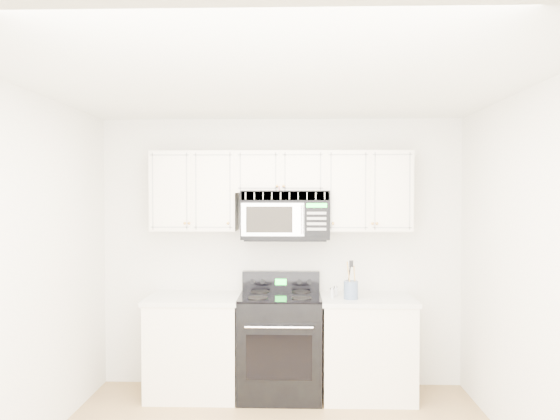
{
  "coord_description": "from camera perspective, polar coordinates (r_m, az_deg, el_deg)",
  "views": [
    {
      "loc": [
        0.14,
        -3.58,
        1.86
      ],
      "look_at": [
        0.0,
        1.3,
        1.73
      ],
      "focal_mm": 35.0,
      "sensor_mm": 36.0,
      "label": 1
    }
  ],
  "objects": [
    {
      "name": "microwave",
      "position": [
        5.12,
        0.56,
        -0.48
      ],
      "size": [
        0.81,
        0.46,
        0.45
      ],
      "color": "black",
      "rests_on": "ground"
    },
    {
      "name": "utensil_crock",
      "position": [
        5.02,
        7.42,
        -8.23
      ],
      "size": [
        0.13,
        0.13,
        0.34
      ],
      "color": "slate",
      "rests_on": "base_cabinet_right"
    },
    {
      "name": "base_cabinet_right",
      "position": [
        5.26,
        9.07,
        -14.26
      ],
      "size": [
        0.86,
        0.65,
        0.92
      ],
      "color": "silver",
      "rests_on": "ground"
    },
    {
      "name": "range",
      "position": [
        5.2,
        0.01,
        -13.76
      ],
      "size": [
        0.75,
        0.68,
        1.12
      ],
      "color": "black",
      "rests_on": "ground"
    },
    {
      "name": "upper_cabinets",
      "position": [
        5.17,
        0.09,
        2.4
      ],
      "size": [
        2.44,
        0.37,
        0.75
      ],
      "color": "silver",
      "rests_on": "ground"
    },
    {
      "name": "base_cabinet_left",
      "position": [
        5.3,
        -8.9,
        -14.13
      ],
      "size": [
        0.86,
        0.65,
        0.92
      ],
      "color": "silver",
      "rests_on": "ground"
    },
    {
      "name": "room",
      "position": [
        3.62,
        -0.6,
        -7.31
      ],
      "size": [
        3.51,
        3.51,
        2.61
      ],
      "color": "olive",
      "rests_on": "ground"
    },
    {
      "name": "shaker_salt",
      "position": [
        5.15,
        5.85,
        -8.42
      ],
      "size": [
        0.04,
        0.04,
        0.09
      ],
      "color": "#BDBDBD",
      "rests_on": "base_cabinet_right"
    },
    {
      "name": "shaker_pepper",
      "position": [
        5.06,
        5.46,
        -8.59
      ],
      "size": [
        0.04,
        0.04,
        0.09
      ],
      "color": "#BDBDBD",
      "rests_on": "base_cabinet_right"
    }
  ]
}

